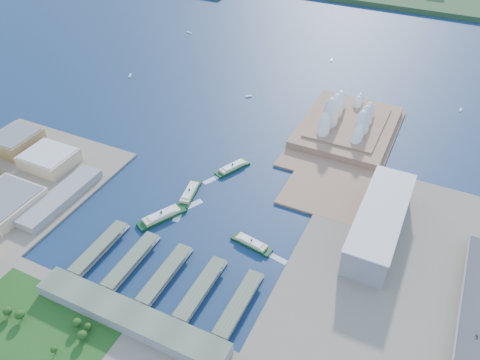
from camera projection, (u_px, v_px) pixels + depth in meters
The scene contains 18 objects.
ground at pixel (191, 228), 537.97m from camera, with size 3000.00×3000.00×0.00m, color #0D1E3F.
east_land at pixel (393, 343), 420.04m from camera, with size 240.00×500.00×3.00m, color gray.
peninsula at pixel (345, 137), 683.64m from camera, with size 135.00×220.00×3.00m, color #936B50.
opera_house at pixel (350, 112), 679.60m from camera, with size 134.00×180.00×58.00m, color white, non-canonical shape.
toaster_building at pixel (379, 222), 515.16m from camera, with size 45.00×155.00×35.00m, color gray.
ferry_wharves at pixel (165, 275), 477.45m from camera, with size 184.00×90.00×9.30m, color #56634B, non-canonical shape.
terminal_building at pixel (130, 318), 432.12m from camera, with size 200.00×28.00×12.00m, color gray.
park at pixel (24, 332), 417.67m from camera, with size 150.00×110.00×16.00m, color #194714, non-canonical shape.
ferry_a at pixel (189, 192), 579.89m from camera, with size 13.65×53.61×10.14m, color #0E3817, non-canonical shape.
ferry_b at pixel (233, 166), 621.87m from camera, with size 13.04×51.24×9.69m, color #0E3817, non-canonical shape.
ferry_c at pixel (162, 215), 546.20m from camera, with size 15.15×59.52×11.25m, color #0E3817, non-canonical shape.
ferry_d at pixel (252, 242), 513.47m from camera, with size 12.40×48.70×9.21m, color #0E3817, non-canonical shape.
boat_a at pixel (130, 75), 843.20m from camera, with size 3.12×12.48×2.41m, color white, non-canonical shape.
boat_b at pixel (249, 96), 781.42m from camera, with size 3.70×10.58×2.86m, color white, non-canonical shape.
boat_c at pixel (461, 110), 746.68m from camera, with size 3.09×10.58×2.38m, color white, non-canonical shape.
boat_d at pixel (189, 32), 1004.19m from camera, with size 3.13×14.30×2.41m, color white, non-canonical shape.
boat_e at pixel (332, 60), 893.90m from camera, with size 3.61×11.36×2.79m, color white, non-canonical shape.
car_c at pixel (477, 336), 409.35m from camera, with size 1.79×4.40×1.28m, color slate.
Camera 1 is at (219.25, -323.85, 377.69)m, focal length 35.00 mm.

